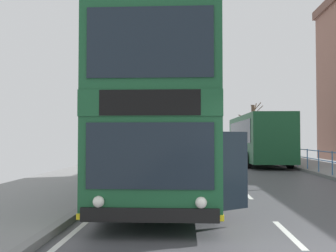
% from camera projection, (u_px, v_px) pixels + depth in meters
% --- Properties ---
extents(double_decker_bus_main, '(3.23, 10.53, 4.30)m').
position_uv_depth(double_decker_bus_main, '(166.00, 122.00, 11.47)').
color(double_decker_bus_main, '#19512D').
rests_on(double_decker_bus_main, ground).
extents(background_bus_far_lane, '(2.73, 10.02, 3.18)m').
position_uv_depth(background_bus_far_lane, '(258.00, 138.00, 24.50)').
color(background_bus_far_lane, '#19512D').
rests_on(background_bus_far_lane, ground).
extents(pedestrian_railing_far_kerb, '(0.05, 34.97, 1.04)m').
position_uv_depth(pedestrian_railing_far_kerb, '(302.00, 155.00, 20.15)').
color(pedestrian_railing_far_kerb, '#386BA8').
rests_on(pedestrian_railing_far_kerb, ground).
extents(bare_tree_far_00, '(2.63, 2.71, 5.70)m').
position_uv_depth(bare_tree_far_00, '(253.00, 127.00, 42.02)').
color(bare_tree_far_00, '#4C3D2D').
rests_on(bare_tree_far_00, ground).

